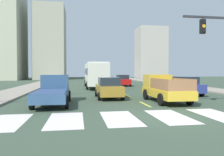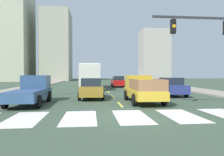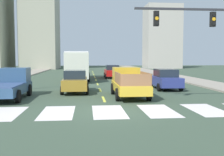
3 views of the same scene
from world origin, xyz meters
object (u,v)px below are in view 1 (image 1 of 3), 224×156
Objects in this scene: pickup_stakebed at (163,89)px; sedan_far at (122,80)px; city_bus at (95,73)px; pickup_dark at (53,90)px; sedan_mid at (185,86)px; sedan_near_right at (109,88)px.

sedan_far is at bearing 88.07° from pickup_stakebed.
pickup_dark is at bearing -103.20° from city_bus.
city_bus is 2.45× the size of sedan_mid.
pickup_dark is at bearing -117.93° from sedan_far.
pickup_stakebed is 0.48× the size of city_bus.
sedan_mid is 1.00× the size of sedan_near_right.
city_bus is (3.96, 14.36, 1.03)m from pickup_dark.
sedan_far is (0.48, 17.11, -0.08)m from pickup_stakebed.
pickup_dark is 19.16m from sedan_far.
pickup_dark is 0.48× the size of city_bus.
pickup_dark is 1.18× the size of sedan_mid.
city_bus is (-3.90, 14.22, 1.02)m from pickup_stakebed.
sedan_near_right is at bearing 30.04° from pickup_dark.
pickup_dark is (-7.87, -0.13, -0.02)m from pickup_stakebed.
pickup_dark is at bearing -162.40° from sedan_mid.
city_bus is at bearing -148.72° from sedan_far.
pickup_dark is at bearing -150.90° from sedan_near_right.
city_bus is 2.45× the size of sedan_near_right.
city_bus is at bearing 125.10° from sedan_mid.
pickup_dark reaches higher than sedan_far.
pickup_stakebed is at bearing -93.71° from sedan_far.
sedan_mid is at bearing 17.06° from pickup_dark.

